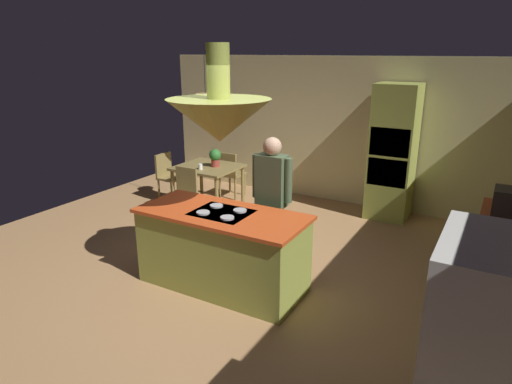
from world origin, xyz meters
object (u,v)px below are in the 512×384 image
at_px(chair_by_back_wall, 230,172).
at_px(potted_plant_on_table, 215,157).
at_px(dining_table, 208,172).
at_px(cup_on_table, 200,167).
at_px(kitchen_island, 223,249).
at_px(person_at_island, 272,195).
at_px(oven_tower, 393,153).
at_px(chair_facing_island, 183,191).
at_px(chair_at_corner, 168,174).

distance_m(chair_by_back_wall, potted_plant_on_table, 0.78).
height_order(dining_table, cup_on_table, cup_on_table).
xyz_separation_m(dining_table, cup_on_table, (0.02, -0.23, 0.15)).
bearing_deg(kitchen_island, person_at_island, 69.57).
distance_m(oven_tower, potted_plant_on_table, 2.89).
relative_size(chair_facing_island, cup_on_table, 9.67).
distance_m(person_at_island, chair_facing_island, 2.14).
relative_size(dining_table, potted_plant_on_table, 3.39).
bearing_deg(cup_on_table, chair_at_corner, 165.68).
height_order(potted_plant_on_table, cup_on_table, potted_plant_on_table).
distance_m(person_at_island, chair_at_corner, 3.21).
bearing_deg(chair_by_back_wall, oven_tower, -170.67).
xyz_separation_m(kitchen_island, cup_on_table, (-1.68, 1.87, 0.35)).
bearing_deg(dining_table, person_at_island, -35.46).
bearing_deg(oven_tower, potted_plant_on_table, -157.59).
distance_m(chair_at_corner, cup_on_table, 0.98).
bearing_deg(cup_on_table, person_at_island, -30.96).
bearing_deg(person_at_island, chair_by_back_wall, 133.32).
bearing_deg(person_at_island, oven_tower, 71.74).
distance_m(chair_facing_island, cup_on_table, 0.54).
bearing_deg(dining_table, cup_on_table, -85.63).
relative_size(chair_facing_island, chair_at_corner, 1.00).
relative_size(oven_tower, potted_plant_on_table, 7.20).
xyz_separation_m(chair_at_corner, cup_on_table, (0.90, -0.23, 0.30)).
distance_m(person_at_island, cup_on_table, 2.27).
bearing_deg(chair_by_back_wall, dining_table, 90.00).
xyz_separation_m(chair_facing_island, chair_by_back_wall, (0.00, 1.37, 0.00)).
xyz_separation_m(kitchen_island, potted_plant_on_table, (-1.57, 2.14, 0.47)).
relative_size(person_at_island, chair_facing_island, 1.92).
distance_m(kitchen_island, cup_on_table, 2.54).
bearing_deg(chair_by_back_wall, chair_facing_island, 90.00).
relative_size(oven_tower, chair_by_back_wall, 2.48).
height_order(oven_tower, dining_table, oven_tower).
xyz_separation_m(kitchen_island, chair_by_back_wall, (-1.70, 2.78, 0.04)).
bearing_deg(dining_table, kitchen_island, -51.01).
bearing_deg(chair_at_corner, oven_tower, -72.77).
height_order(kitchen_island, oven_tower, oven_tower).
bearing_deg(chair_at_corner, dining_table, -90.00).
bearing_deg(cup_on_table, oven_tower, 26.29).
height_order(person_at_island, cup_on_table, person_at_island).
xyz_separation_m(dining_table, person_at_island, (1.96, -1.40, 0.30)).
xyz_separation_m(chair_facing_island, potted_plant_on_table, (0.13, 0.73, 0.42)).
bearing_deg(person_at_island, kitchen_island, -110.43).
bearing_deg(potted_plant_on_table, chair_by_back_wall, 101.37).
bearing_deg(chair_at_corner, person_at_island, -116.12).
bearing_deg(oven_tower, chair_by_back_wall, -170.67).
distance_m(person_at_island, chair_by_back_wall, 2.90).
bearing_deg(potted_plant_on_table, chair_at_corner, -177.63).
bearing_deg(chair_facing_island, person_at_island, -20.00).
bearing_deg(cup_on_table, potted_plant_on_table, 67.82).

